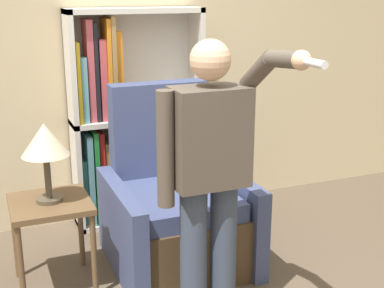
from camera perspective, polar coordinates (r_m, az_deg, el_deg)
The scene contains 6 objects.
wall_back at distance 4.29m, azimuth -8.06°, elevation 10.28°, with size 8.00×0.06×2.80m.
bookcase at distance 4.23m, azimuth -7.63°, elevation 2.14°, with size 1.04×0.28×1.70m.
armchair at distance 3.71m, azimuth -1.87°, elevation -7.12°, with size 0.90×0.92×1.21m.
person_standing at distance 2.83m, azimuth 1.92°, elevation -2.88°, with size 0.55×0.78×1.60m.
side_table at distance 3.44m, azimuth -14.83°, elevation -7.34°, with size 0.48×0.48×0.59m.
table_lamp at distance 3.28m, azimuth -15.41°, elevation 0.13°, with size 0.29×0.29×0.49m.
Camera 1 is at (-1.04, -2.11, 1.84)m, focal length 50.00 mm.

